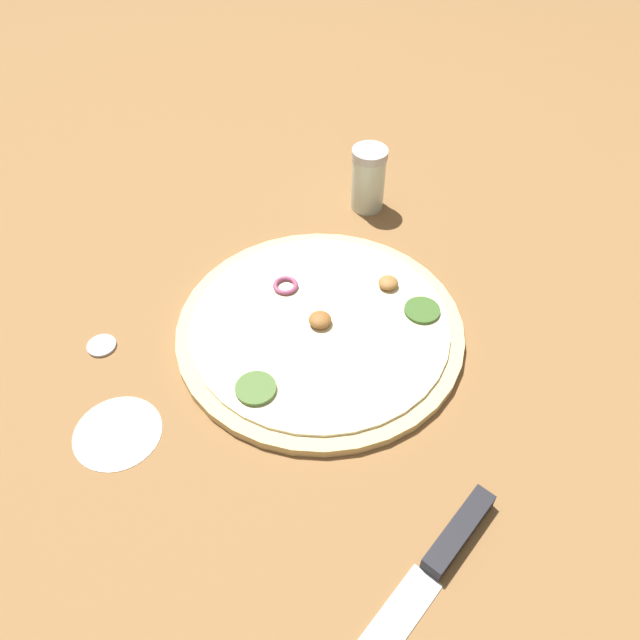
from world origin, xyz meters
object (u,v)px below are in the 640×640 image
at_px(pizza, 320,328).
at_px(loose_cap, 101,345).
at_px(knife, 435,565).
at_px(spice_jar, 368,179).

height_order(pizza, loose_cap, pizza).
distance_m(pizza, knife, 0.29).
height_order(knife, spice_jar, spice_jar).
height_order(knife, loose_cap, knife).
distance_m(pizza, loose_cap, 0.25).
bearing_deg(pizza, loose_cap, -143.02).
relative_size(knife, spice_jar, 2.96).
xyz_separation_m(knife, loose_cap, (-0.43, 0.03, -0.00)).
bearing_deg(loose_cap, spice_jar, 71.71).
relative_size(spice_jar, loose_cap, 2.79).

